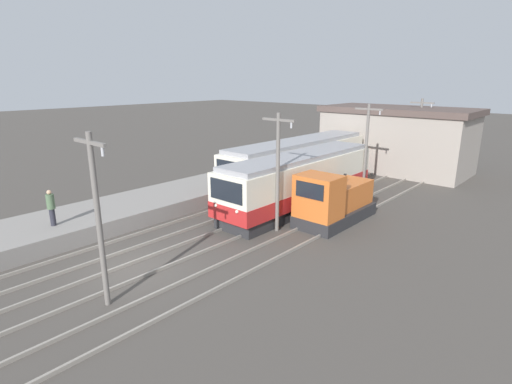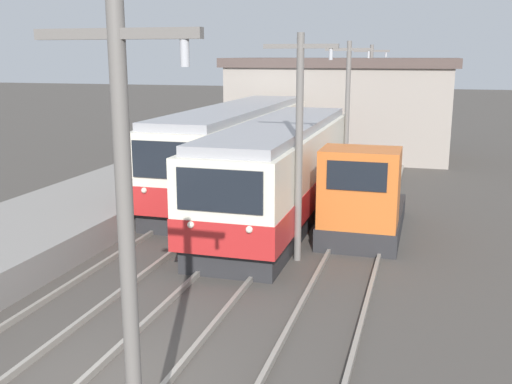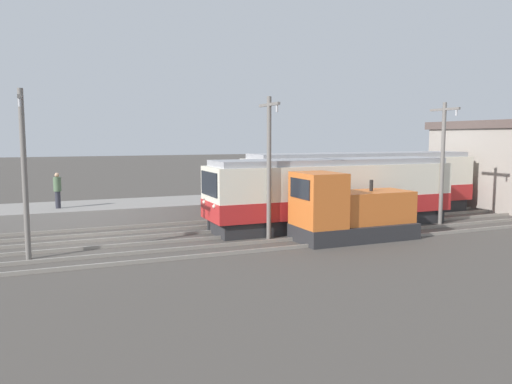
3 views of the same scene
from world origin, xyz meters
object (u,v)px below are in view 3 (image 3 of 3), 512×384
at_px(commuter_train_center, 332,195).
at_px(shunting_locomotive, 348,212).
at_px(commuter_train_left, 362,186).
at_px(person_on_platform, 57,189).
at_px(catenary_mast_mid, 269,162).
at_px(catenary_mast_near, 24,167).
at_px(catenary_mast_far, 443,158).

xyz_separation_m(commuter_train_center, shunting_locomotive, (3.00, -0.95, -0.39)).
distance_m(commuter_train_left, person_on_platform, 16.62).
xyz_separation_m(commuter_train_left, person_on_platform, (-2.97, -16.35, 0.19)).
bearing_deg(commuter_train_center, shunting_locomotive, -17.52).
bearing_deg(catenary_mast_mid, shunting_locomotive, 64.67).
bearing_deg(catenary_mast_mid, catenary_mast_near, -90.00).
bearing_deg(catenary_mast_mid, commuter_train_left, 118.88).
height_order(commuter_train_center, catenary_mast_far, catenary_mast_far).
xyz_separation_m(commuter_train_left, catenary_mast_near, (4.31, -17.53, 1.75)).
height_order(commuter_train_left, catenary_mast_near, catenary_mast_near).
distance_m(shunting_locomotive, catenary_mast_near, 13.15).
height_order(catenary_mast_near, catenary_mast_far, same).
distance_m(commuter_train_center, catenary_mast_far, 6.10).
height_order(catenary_mast_near, catenary_mast_mid, same).
distance_m(commuter_train_left, commuter_train_center, 4.65).
distance_m(shunting_locomotive, catenary_mast_far, 7.09).
distance_m(catenary_mast_near, catenary_mast_mid, 9.72).
relative_size(shunting_locomotive, person_on_platform, 2.98).
height_order(commuter_train_left, commuter_train_center, commuter_train_left).
distance_m(commuter_train_left, shunting_locomotive, 7.45).
relative_size(commuter_train_center, catenary_mast_far, 2.06).
bearing_deg(shunting_locomotive, person_on_platform, -126.89).
height_order(shunting_locomotive, catenary_mast_mid, catenary_mast_mid).
relative_size(commuter_train_center, catenary_mast_near, 2.06).
bearing_deg(person_on_platform, catenary_mast_mid, 49.54).
relative_size(catenary_mast_near, catenary_mast_far, 1.00).
bearing_deg(commuter_train_left, shunting_locomotive, -38.78).
bearing_deg(catenary_mast_mid, commuter_train_center, 110.21).
height_order(commuter_train_left, catenary_mast_far, catenary_mast_far).
relative_size(commuter_train_left, person_on_platform, 7.82).
xyz_separation_m(shunting_locomotive, catenary_mast_mid, (-1.49, -3.15, 2.22)).
relative_size(commuter_train_left, catenary_mast_mid, 2.28).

